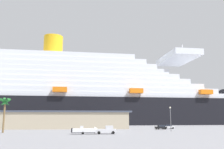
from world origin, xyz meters
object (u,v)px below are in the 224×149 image
parked_car_silver_sedan (168,127)px  parked_car_black_coupe (161,127)px  cruise_ship (93,97)px  street_lamp (170,115)px  small_boat_on_trailer (87,130)px  parked_car_blue_suv (117,127)px  pickup_truck (106,130)px  palm_tree (5,105)px

parked_car_silver_sedan → parked_car_black_coupe: bearing=-133.2°
cruise_ship → street_lamp: 85.76m
cruise_ship → parked_car_black_coupe: size_ratio=50.80×
small_boat_on_trailer → parked_car_black_coupe: (28.25, 24.82, -0.13)m
street_lamp → parked_car_silver_sedan: size_ratio=1.67×
street_lamp → parked_car_blue_suv: (-14.76, 20.31, -4.27)m
parked_car_black_coupe → cruise_ship: bearing=109.2°
street_lamp → pickup_truck: bearing=-155.0°
street_lamp → parked_car_black_coupe: (1.44, 14.85, -4.27)m
palm_tree → parked_car_blue_suv: 42.70m
small_boat_on_trailer → parked_car_silver_sedan: size_ratio=1.80×
parked_car_silver_sedan → small_boat_on_trailer: bearing=-137.9°
pickup_truck → parked_car_silver_sedan: 40.72m
palm_tree → parked_car_blue_suv: palm_tree is taller
cruise_ship → small_boat_on_trailer: (-4.86, -91.96, -16.42)m
pickup_truck → parked_car_black_coupe: bearing=47.3°
pickup_truck → street_lamp: (21.58, 10.07, 4.05)m
small_boat_on_trailer → parked_car_silver_sedan: (32.90, 29.77, -0.13)m
palm_tree → parked_car_black_coupe: bearing=17.3°
palm_tree → street_lamp: size_ratio=1.29×
small_boat_on_trailer → parked_car_black_coupe: 37.60m
pickup_truck → palm_tree: 31.26m
cruise_ship → palm_tree: (-28.85, -83.42, -9.32)m
pickup_truck → parked_car_blue_suv: size_ratio=1.28×
cruise_ship → parked_car_silver_sedan: bearing=-65.7°
pickup_truck → street_lamp: bearing=25.0°
pickup_truck → street_lamp: size_ratio=0.72×
small_boat_on_trailer → parked_car_blue_suv: 32.59m
small_boat_on_trailer → street_lamp: bearing=20.4°
pickup_truck → parked_car_silver_sedan: size_ratio=1.21×
parked_car_silver_sedan → palm_tree: bearing=-159.5°
small_boat_on_trailer → parked_car_blue_suv: bearing=68.3°
cruise_ship → street_lamp: bearing=-75.0°
parked_car_blue_suv → parked_car_black_coupe: size_ratio=0.98×
palm_tree → street_lamp: (50.79, 1.44, -2.95)m
pickup_truck → street_lamp: street_lamp is taller
street_lamp → parked_car_silver_sedan: bearing=72.9°
pickup_truck → parked_car_black_coupe: 33.92m
street_lamp → parked_car_blue_suv: 25.47m
parked_car_black_coupe → parked_car_silver_sedan: bearing=46.8°
pickup_truck → palm_tree: bearing=163.5°
parked_car_blue_suv → parked_car_black_coupe: (16.20, -5.46, -0.00)m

